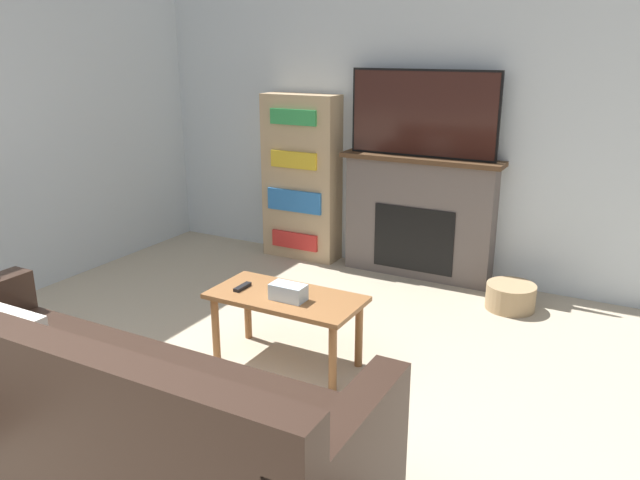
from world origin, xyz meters
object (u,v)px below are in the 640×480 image
at_px(fireplace, 419,217).
at_px(bookshelf, 301,178).
at_px(storage_basket, 511,297).
at_px(couch, 111,420).
at_px(tv, 423,114).
at_px(coffee_table, 286,306).

height_order(fireplace, bookshelf, bookshelf).
distance_m(fireplace, storage_basket, 1.07).
bearing_deg(storage_basket, couch, -112.75).
relative_size(fireplace, tv, 1.11).
relative_size(couch, coffee_table, 2.61).
bearing_deg(tv, coffee_table, -95.34).
height_order(tv, storage_basket, tv).
height_order(tv, bookshelf, tv).
relative_size(tv, couch, 0.50).
bearing_deg(tv, fireplace, 90.00).
xyz_separation_m(couch, coffee_table, (0.14, 1.34, 0.10)).
distance_m(fireplace, tv, 0.89).
height_order(fireplace, couch, fireplace).
height_order(couch, coffee_table, couch).
xyz_separation_m(tv, storage_basket, (0.90, -0.34, -1.33)).
relative_size(tv, coffee_table, 1.31).
relative_size(coffee_table, storage_basket, 2.57).
bearing_deg(couch, tv, 84.45).
height_order(couch, bookshelf, bookshelf).
bearing_deg(couch, storage_basket, 67.25).
bearing_deg(coffee_table, storage_basket, 55.40).
height_order(fireplace, tv, tv).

